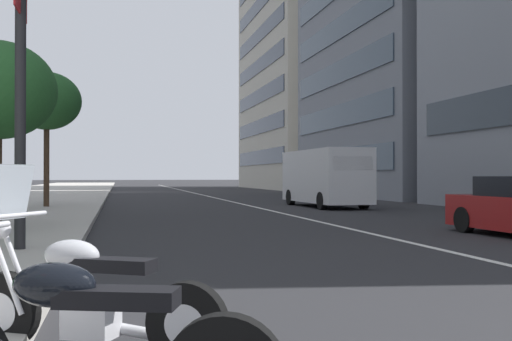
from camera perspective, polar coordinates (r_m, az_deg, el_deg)
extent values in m
cube|color=#B2ADA3|center=(32.05, -22.98, -2.77)|extent=(160.00, 9.93, 0.15)
cube|color=silver|center=(37.01, -3.73, -2.61)|extent=(110.00, 0.16, 0.01)
cube|color=black|center=(3.35, -12.89, -11.57)|extent=(0.42, 0.68, 0.10)
ellipsoid|color=black|center=(3.47, -18.45, -10.17)|extent=(0.38, 0.51, 0.24)
cylinder|color=black|center=(5.31, -22.62, -12.05)|extent=(0.40, 0.59, 0.61)
cylinder|color=silver|center=(5.31, -22.62, -12.05)|extent=(0.26, 0.33, 0.30)
cylinder|color=black|center=(4.52, -6.48, -14.14)|extent=(0.40, 0.59, 0.61)
cylinder|color=silver|center=(4.52, -6.48, -14.14)|extent=(0.26, 0.33, 0.30)
cube|color=silver|center=(4.88, -15.23, -13.31)|extent=(0.41, 0.46, 0.28)
cube|color=black|center=(4.71, -13.33, -8.63)|extent=(0.50, 0.67, 0.10)
ellipsoid|color=#B2B2B7|center=(4.88, -16.94, -7.63)|extent=(0.43, 0.52, 0.24)
cylinder|color=silver|center=(5.16, -22.40, -8.95)|extent=(0.19, 0.30, 0.64)
cylinder|color=silver|center=(5.27, -21.44, -8.78)|extent=(0.19, 0.30, 0.64)
cylinder|color=silver|center=(5.12, -21.19, -3.91)|extent=(0.54, 0.32, 0.04)
sphere|color=silver|center=(5.23, -22.77, -5.15)|extent=(0.14, 0.14, 0.14)
cube|color=#B2BCC6|center=(5.17, -22.06, -1.88)|extent=(0.44, 0.32, 0.44)
cylinder|color=silver|center=(4.88, -11.45, -14.58)|extent=(0.41, 0.64, 0.16)
cylinder|color=black|center=(15.52, 19.04, -4.39)|extent=(0.63, 0.24, 0.62)
cube|color=silver|center=(26.85, 6.48, -0.52)|extent=(6.21, 2.19, 2.28)
cube|color=black|center=(24.03, 9.09, 0.67)|extent=(0.09, 1.69, 0.56)
cylinder|color=black|center=(28.55, 3.28, -2.53)|extent=(0.73, 0.28, 0.72)
cylinder|color=black|center=(29.15, 6.67, -2.48)|extent=(0.73, 0.28, 0.72)
cylinder|color=black|center=(24.60, 6.26, -2.85)|extent=(0.73, 0.28, 0.72)
cylinder|color=black|center=(25.29, 10.10, -2.78)|extent=(0.73, 0.28, 0.72)
cylinder|color=#232326|center=(11.20, -21.26, 13.90)|extent=(0.18, 0.18, 8.00)
cylinder|color=#473323|center=(25.45, -19.11, 0.37)|extent=(0.22, 0.22, 3.19)
ellipsoid|color=#265B28|center=(25.62, -19.09, 6.21)|extent=(2.70, 2.70, 2.30)
cube|color=#384756|center=(40.85, 7.71, 1.01)|extent=(16.85, 0.08, 1.50)
cube|color=#384756|center=(41.03, 7.71, 5.09)|extent=(16.85, 0.08, 1.50)
cube|color=#384756|center=(41.41, 7.70, 9.11)|extent=(16.85, 0.08, 1.50)
cube|color=#384756|center=(42.00, 7.70, 13.04)|extent=(16.85, 0.08, 1.50)
cube|color=#B7B2A3|center=(69.15, 9.07, 15.57)|extent=(22.01, 20.85, 40.99)
cube|color=#232D3D|center=(63.33, 0.26, 1.23)|extent=(19.81, 0.08, 1.50)
cube|color=#232D3D|center=(63.50, 0.26, 4.12)|extent=(19.81, 0.08, 1.50)
cube|color=#232D3D|center=(63.84, 0.26, 6.99)|extent=(19.81, 0.08, 1.50)
cube|color=#232D3D|center=(64.34, 0.26, 9.82)|extent=(19.81, 0.08, 1.50)
cube|color=#232D3D|center=(64.99, 0.26, 12.60)|extent=(19.81, 0.08, 1.50)
cube|color=#232D3D|center=(65.79, 0.26, 15.32)|extent=(19.81, 0.08, 1.50)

